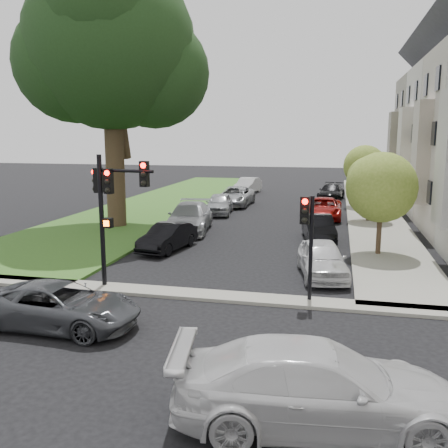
% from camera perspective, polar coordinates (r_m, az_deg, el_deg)
% --- Properties ---
extents(ground, '(140.00, 140.00, 0.00)m').
position_cam_1_polar(ground, '(15.43, -4.22, -10.60)').
color(ground, black).
rests_on(ground, ground).
extents(grass_strip, '(8.00, 44.00, 0.12)m').
position_cam_1_polar(grass_strip, '(40.40, -6.45, 2.50)').
color(grass_strip, '#345F20').
rests_on(grass_strip, ground).
extents(sidewalk_right, '(3.50, 44.00, 0.12)m').
position_cam_1_polar(sidewalk_right, '(38.23, 16.44, 1.70)').
color(sidewalk_right, gray).
rests_on(sidewalk_right, ground).
extents(sidewalk_cross, '(60.00, 1.00, 0.12)m').
position_cam_1_polar(sidewalk_cross, '(17.22, -2.25, -8.12)').
color(sidewalk_cross, gray).
rests_on(sidewalk_cross, ground).
extents(house_d, '(7.70, 7.55, 15.97)m').
position_cam_1_polar(house_d, '(45.03, 23.80, 11.27)').
color(house_d, gray).
rests_on(house_d, ground).
extents(eucalyptus, '(10.73, 9.74, 15.21)m').
position_cam_1_polar(eucalyptus, '(30.34, -12.98, 19.32)').
color(eucalyptus, '#3C281D').
rests_on(eucalyptus, ground).
extents(small_tree_a, '(3.14, 3.14, 4.72)m').
position_cam_1_polar(small_tree_a, '(23.31, 17.55, 4.01)').
color(small_tree_a, '#3C281D').
rests_on(small_tree_a, ground).
extents(small_tree_b, '(2.76, 2.76, 4.13)m').
position_cam_1_polar(small_tree_b, '(32.28, 16.29, 5.01)').
color(small_tree_b, '#3C281D').
rests_on(small_tree_b, ground).
extents(small_tree_c, '(3.11, 3.11, 4.67)m').
position_cam_1_polar(small_tree_c, '(38.78, 15.78, 6.38)').
color(small_tree_c, '#3C281D').
rests_on(small_tree_c, ground).
extents(traffic_signal_main, '(2.34, 0.61, 4.79)m').
position_cam_1_polar(traffic_signal_main, '(17.89, -12.79, 2.99)').
color(traffic_signal_main, black).
rests_on(traffic_signal_main, ground).
extents(traffic_signal_secondary, '(0.45, 0.36, 3.54)m').
position_cam_1_polar(traffic_signal_secondary, '(16.26, 9.54, -0.57)').
color(traffic_signal_secondary, black).
rests_on(traffic_signal_secondary, ground).
extents(car_cross_near, '(4.73, 2.31, 1.29)m').
position_cam_1_polar(car_cross_near, '(15.20, -18.27, -8.85)').
color(car_cross_near, '#3F4247').
rests_on(car_cross_near, ground).
extents(car_cross_far, '(5.83, 3.10, 1.61)m').
position_cam_1_polar(car_cross_far, '(10.05, 10.66, -17.73)').
color(car_cross_far, silver).
rests_on(car_cross_far, ground).
extents(car_parked_0, '(2.38, 4.37, 1.41)m').
position_cam_1_polar(car_parked_0, '(19.77, 11.16, -3.92)').
color(car_parked_0, silver).
rests_on(car_parked_0, ground).
extents(car_parked_1, '(2.04, 4.19, 1.32)m').
position_cam_1_polar(car_parked_1, '(26.36, 10.75, -0.46)').
color(car_parked_1, black).
rests_on(car_parked_1, ground).
extents(car_parked_2, '(2.29, 4.92, 1.36)m').
position_cam_1_polar(car_parked_2, '(33.23, 11.33, 1.76)').
color(car_parked_2, maroon).
rests_on(car_parked_2, ground).
extents(car_parked_4, '(2.39, 4.81, 1.34)m').
position_cam_1_polar(car_parked_4, '(42.87, 12.16, 3.61)').
color(car_parked_4, black).
rests_on(car_parked_4, ground).
extents(car_parked_5, '(1.97, 4.07, 1.28)m').
position_cam_1_polar(car_parked_5, '(23.86, -6.45, -1.51)').
color(car_parked_5, black).
rests_on(car_parked_5, ground).
extents(car_parked_6, '(2.97, 5.80, 1.61)m').
position_cam_1_polar(car_parked_6, '(28.37, -3.96, 0.75)').
color(car_parked_6, '#999BA0').
rests_on(car_parked_6, ground).
extents(car_parked_7, '(2.18, 4.38, 1.43)m').
position_cam_1_polar(car_parked_7, '(34.46, -0.54, 2.33)').
color(car_parked_7, '#999BA0').
rests_on(car_parked_7, ground).
extents(car_parked_8, '(2.48, 5.26, 1.45)m').
position_cam_1_polar(car_parked_8, '(38.58, 1.27, 3.19)').
color(car_parked_8, '#999BA0').
rests_on(car_parked_8, ground).
extents(car_parked_9, '(2.10, 4.55, 1.44)m').
position_cam_1_polar(car_parked_9, '(46.64, 2.73, 4.41)').
color(car_parked_9, silver).
rests_on(car_parked_9, ground).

